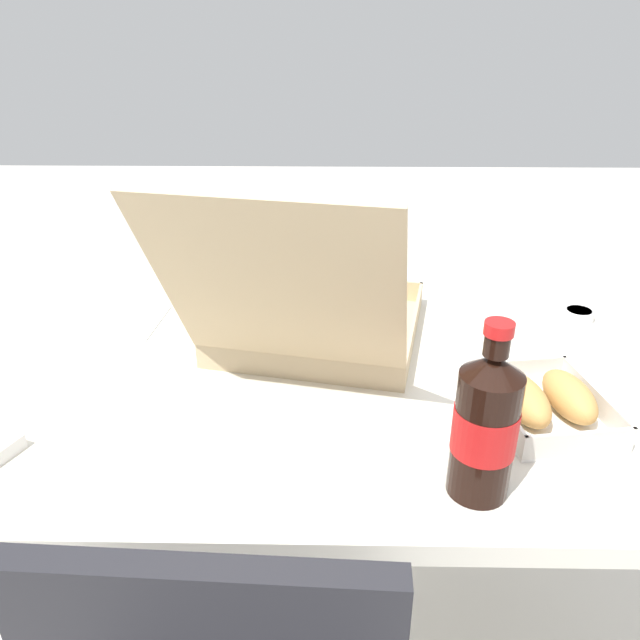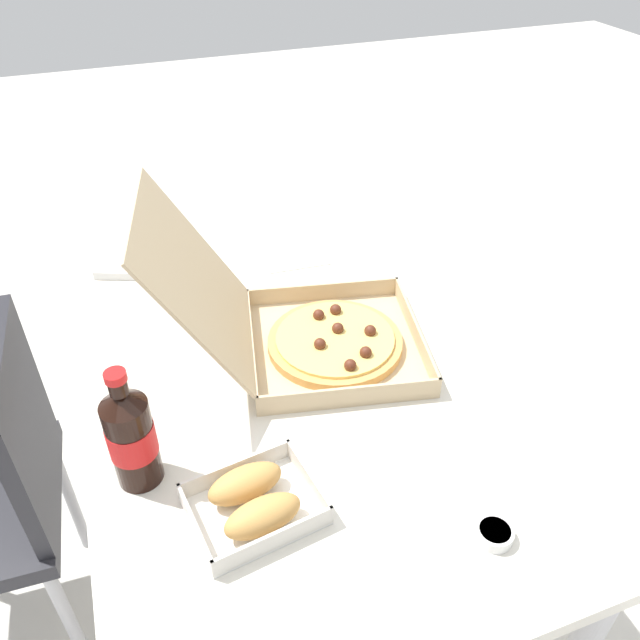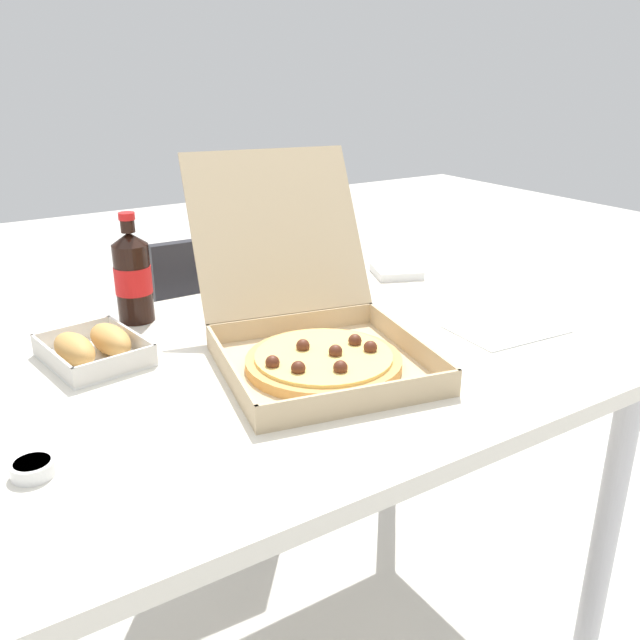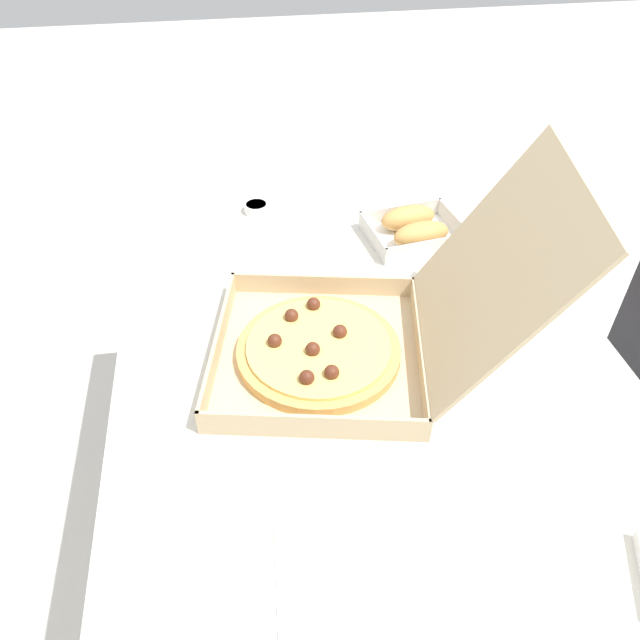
% 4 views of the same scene
% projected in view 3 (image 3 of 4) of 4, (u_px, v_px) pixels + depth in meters
% --- Properties ---
extents(dining_table, '(1.21, 0.83, 0.73)m').
position_uv_depth(dining_table, '(287.00, 399.00, 1.23)').
color(dining_table, silver).
rests_on(dining_table, ground_plane).
extents(chair, '(0.42, 0.42, 0.83)m').
position_uv_depth(chair, '(211.00, 350.00, 1.87)').
color(chair, '#232328').
rests_on(chair, ground_plane).
extents(pizza_box_open, '(0.43, 0.57, 0.34)m').
position_uv_depth(pizza_box_open, '(314.00, 333.00, 1.18)').
color(pizza_box_open, tan).
rests_on(pizza_box_open, dining_table).
extents(bread_side_box, '(0.18, 0.21, 0.06)m').
position_uv_depth(bread_side_box, '(93.00, 347.00, 1.18)').
color(bread_side_box, white).
rests_on(bread_side_box, dining_table).
extents(cola_bottle, '(0.07, 0.07, 0.22)m').
position_uv_depth(cola_bottle, '(133.00, 276.00, 1.34)').
color(cola_bottle, black).
rests_on(cola_bottle, dining_table).
extents(paper_menu, '(0.22, 0.16, 0.00)m').
position_uv_depth(paper_menu, '(506.00, 329.00, 1.33)').
color(paper_menu, white).
rests_on(paper_menu, dining_table).
extents(napkin_pile, '(0.14, 0.14, 0.02)m').
position_uv_depth(napkin_pile, '(396.00, 271.00, 1.66)').
color(napkin_pile, white).
rests_on(napkin_pile, dining_table).
extents(dipping_sauce_cup, '(0.06, 0.06, 0.02)m').
position_uv_depth(dipping_sauce_cup, '(33.00, 467.00, 0.85)').
color(dipping_sauce_cup, white).
rests_on(dipping_sauce_cup, dining_table).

